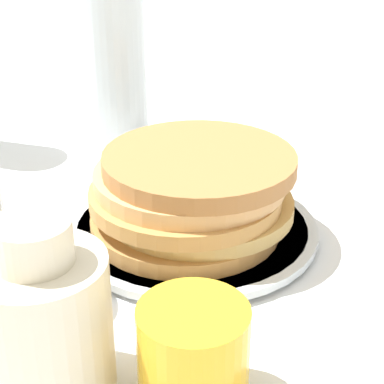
% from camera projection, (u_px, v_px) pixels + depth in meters
% --- Properties ---
extents(ground_plane, '(4.00, 4.00, 0.00)m').
position_uv_depth(ground_plane, '(199.00, 236.00, 0.61)').
color(ground_plane, white).
extents(plate, '(0.23, 0.23, 0.01)m').
position_uv_depth(plate, '(192.00, 230.00, 0.60)').
color(plate, silver).
rests_on(plate, ground_plane).
extents(pancake_stack, '(0.19, 0.19, 0.07)m').
position_uv_depth(pancake_stack, '(192.00, 192.00, 0.58)').
color(pancake_stack, '#BF8547').
rests_on(pancake_stack, plate).
extents(juice_glass, '(0.07, 0.07, 0.07)m').
position_uv_depth(juice_glass, '(193.00, 354.00, 0.41)').
color(juice_glass, yellow).
rests_on(juice_glass, ground_plane).
extents(cream_jug, '(0.09, 0.09, 0.12)m').
position_uv_depth(cream_jug, '(43.00, 320.00, 0.41)').
color(cream_jug, beige).
rests_on(cream_jug, ground_plane).
extents(water_bottle_near, '(0.08, 0.08, 0.25)m').
position_uv_depth(water_bottle_near, '(113.00, 50.00, 0.75)').
color(water_bottle_near, silver).
rests_on(water_bottle_near, ground_plane).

